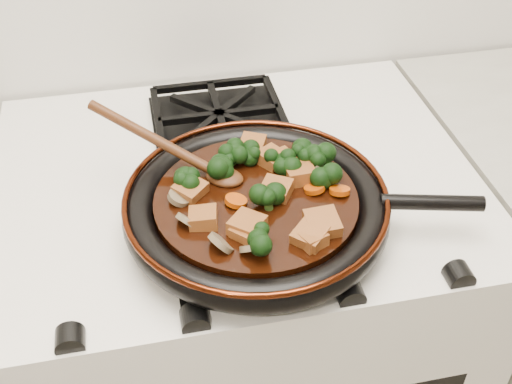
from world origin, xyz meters
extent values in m
cube|color=white|center=(0.00, 1.69, 0.45)|extent=(0.76, 0.60, 0.90)
cylinder|color=black|center=(0.01, 1.56, 0.93)|extent=(0.34, 0.34, 0.01)
torus|color=black|center=(0.01, 1.56, 0.94)|extent=(0.37, 0.37, 0.04)
torus|color=#421709|center=(0.01, 1.56, 0.96)|extent=(0.37, 0.37, 0.01)
cylinder|color=black|center=(0.24, 1.50, 0.96)|extent=(0.14, 0.05, 0.02)
cylinder|color=black|center=(0.01, 1.56, 0.95)|extent=(0.28, 0.28, 0.02)
cube|color=brown|center=(-0.07, 1.52, 0.97)|extent=(0.04, 0.04, 0.03)
cube|color=brown|center=(0.03, 1.67, 0.97)|extent=(0.05, 0.05, 0.02)
cube|color=brown|center=(0.08, 1.59, 0.97)|extent=(0.04, 0.05, 0.03)
cube|color=brown|center=(0.06, 1.46, 0.97)|extent=(0.04, 0.05, 0.02)
cube|color=brown|center=(0.06, 1.46, 0.97)|extent=(0.06, 0.06, 0.03)
cube|color=brown|center=(-0.02, 1.50, 0.97)|extent=(0.06, 0.06, 0.02)
cube|color=brown|center=(0.06, 1.62, 0.97)|extent=(0.05, 0.05, 0.02)
cube|color=brown|center=(0.05, 1.63, 0.97)|extent=(0.05, 0.05, 0.03)
cube|color=brown|center=(0.08, 1.48, 0.97)|extent=(0.04, 0.05, 0.03)
cube|color=brown|center=(-0.08, 1.58, 0.97)|extent=(0.05, 0.06, 0.03)
cube|color=brown|center=(0.04, 1.56, 0.97)|extent=(0.05, 0.05, 0.03)
cube|color=brown|center=(-0.02, 1.49, 0.97)|extent=(0.05, 0.05, 0.02)
cylinder|color=#AA3B04|center=(0.09, 1.56, 0.96)|extent=(0.03, 0.03, 0.02)
cylinder|color=#AA3B04|center=(-0.01, 1.48, 0.96)|extent=(0.03, 0.03, 0.02)
cylinder|color=#AA3B04|center=(0.12, 1.54, 0.96)|extent=(0.03, 0.03, 0.02)
cylinder|color=#AA3B04|center=(-0.02, 1.55, 0.96)|extent=(0.03, 0.03, 0.02)
cylinder|color=brown|center=(-0.10, 1.57, 0.97)|extent=(0.04, 0.04, 0.02)
cylinder|color=brown|center=(0.11, 1.58, 0.97)|extent=(0.04, 0.04, 0.03)
cylinder|color=brown|center=(-0.05, 1.47, 0.97)|extent=(0.04, 0.05, 0.03)
cylinder|color=brown|center=(-0.02, 1.46, 0.97)|extent=(0.04, 0.03, 0.03)
cylinder|color=brown|center=(-0.09, 1.52, 0.97)|extent=(0.04, 0.04, 0.03)
ellipsoid|color=#47240F|center=(-0.03, 1.61, 0.96)|extent=(0.07, 0.07, 0.02)
cylinder|color=#47240F|center=(-0.11, 1.67, 1.00)|extent=(0.02, 0.02, 0.22)
camera|label=1|loc=(-0.13, 0.90, 1.53)|focal=45.00mm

